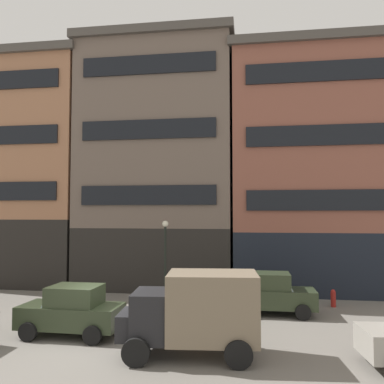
{
  "coord_description": "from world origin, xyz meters",
  "views": [
    {
      "loc": [
        5.31,
        -13.89,
        4.51
      ],
      "look_at": [
        2.97,
        2.16,
        5.37
      ],
      "focal_mm": 37.13,
      "sensor_mm": 36.0,
      "label": 1
    }
  ],
  "objects": [
    {
      "name": "building_far_left",
      "position": [
        -9.38,
        10.81,
        7.39
      ],
      "size": [
        8.96,
        6.48,
        14.69
      ],
      "color": "black",
      "rests_on": "ground_plane"
    },
    {
      "name": "ground_plane",
      "position": [
        0.0,
        0.0,
        0.0
      ],
      "size": [
        120.0,
        120.0,
        0.0
      ],
      "primitive_type": "plane",
      "color": "slate"
    },
    {
      "name": "sedan_dark",
      "position": [
        6.27,
        4.36,
        0.91
      ],
      "size": [
        3.7,
        1.86,
        1.83
      ],
      "color": "#2D3823",
      "rests_on": "ground_plane"
    },
    {
      "name": "fire_hydrant_curbside",
      "position": [
        9.25,
        6.19,
        0.43
      ],
      "size": [
        0.24,
        0.24,
        0.83
      ],
      "color": "maroon",
      "rests_on": "ground_plane"
    },
    {
      "name": "building_center_left",
      "position": [
        -0.38,
        10.81,
        7.72
      ],
      "size": [
        9.75,
        6.48,
        15.37
      ],
      "color": "black",
      "rests_on": "ground_plane"
    },
    {
      "name": "building_center_right",
      "position": [
        9.01,
        10.81,
        7.21
      ],
      "size": [
        9.71,
        6.48,
        14.34
      ],
      "color": "black",
      "rests_on": "ground_plane"
    },
    {
      "name": "streetlamp_curbside",
      "position": [
        1.03,
        6.01,
        2.67
      ],
      "size": [
        0.32,
        0.32,
        4.12
      ],
      "color": "black",
      "rests_on": "ground_plane"
    },
    {
      "name": "sedan_parked_curb",
      "position": [
        -1.2,
        0.13,
        0.91
      ],
      "size": [
        3.73,
        1.92,
        1.83
      ],
      "color": "#2D3823",
      "rests_on": "ground_plane"
    },
    {
      "name": "delivery_truck_near",
      "position": [
        3.55,
        -1.3,
        1.42
      ],
      "size": [
        4.48,
        2.45,
        2.62
      ],
      "color": "black",
      "rests_on": "ground_plane"
    }
  ]
}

